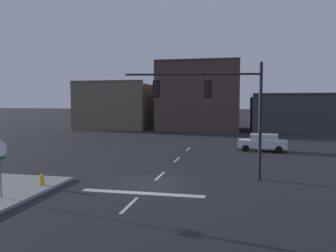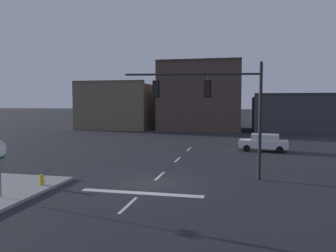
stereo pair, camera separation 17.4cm
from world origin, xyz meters
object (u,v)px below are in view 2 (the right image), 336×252
Objects in this scene: signal_mast_near_side at (220,101)px; stop_sign at (0,155)px; car_lot_nearside at (264,142)px; fire_hydrant at (42,182)px.

signal_mast_near_side reaches higher than stop_sign.
fire_hydrant is (-12.62, -16.24, -0.53)m from car_lot_nearside.
signal_mast_near_side is 13.20m from car_lot_nearside.
car_lot_nearside is 6.09× the size of fire_hydrant.
stop_sign is 3.77× the size of fire_hydrant.
fire_hydrant is (0.55, 2.44, -1.82)m from stop_sign.
signal_mast_near_side is 10.70× the size of fire_hydrant.
signal_mast_near_side is 1.76× the size of car_lot_nearside.
car_lot_nearside is at bearing 52.15° from fire_hydrant.
fire_hydrant is at bearing 77.19° from stop_sign.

